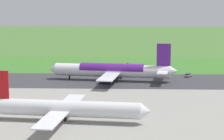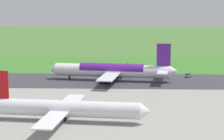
% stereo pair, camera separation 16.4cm
% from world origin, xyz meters
% --- Properties ---
extents(ground_plane, '(800.00, 800.00, 0.00)m').
position_xyz_m(ground_plane, '(0.00, 0.00, 0.00)').
color(ground_plane, '#477233').
extents(runway_asphalt, '(600.00, 34.64, 0.06)m').
position_xyz_m(runway_asphalt, '(0.00, 0.00, 0.03)').
color(runway_asphalt, '#38383D').
rests_on(runway_asphalt, ground).
extents(apron_concrete, '(440.00, 110.00, 0.05)m').
position_xyz_m(apron_concrete, '(0.00, 59.36, 0.03)').
color(apron_concrete, gray).
rests_on(apron_concrete, ground).
extents(grass_verge_foreground, '(600.00, 80.00, 0.04)m').
position_xyz_m(grass_verge_foreground, '(0.00, -37.41, 0.02)').
color(grass_verge_foreground, '#3C782B').
rests_on(grass_verge_foreground, ground).
extents(airliner_main, '(54.07, 44.41, 15.88)m').
position_xyz_m(airliner_main, '(-0.37, 0.05, 4.35)').
color(airliner_main, white).
rests_on(airliner_main, ground).
extents(airliner_parked_mid, '(46.74, 38.32, 13.64)m').
position_xyz_m(airliner_parked_mid, '(10.73, 62.07, 3.73)').
color(airliner_parked_mid, white).
rests_on(airliner_parked_mid, ground).
extents(service_car_followme, '(3.81, 4.50, 1.62)m').
position_xyz_m(service_car_followme, '(-32.77, -10.10, 0.84)').
color(service_car_followme, gray).
rests_on(service_car_followme, ground).
extents(no_stopping_sign, '(0.60, 0.10, 2.65)m').
position_xyz_m(no_stopping_sign, '(-6.28, -35.30, 1.57)').
color(no_stopping_sign, slate).
rests_on(no_stopping_sign, ground).
extents(traffic_cone_orange, '(0.40, 0.40, 0.55)m').
position_xyz_m(traffic_cone_orange, '(-2.25, -35.58, 0.28)').
color(traffic_cone_orange, orange).
rests_on(traffic_cone_orange, ground).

